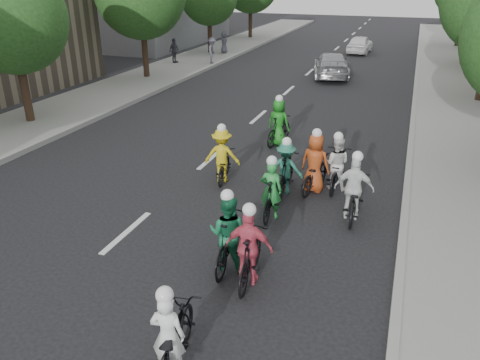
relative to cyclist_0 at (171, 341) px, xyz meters
The scene contains 22 objects.
ground 4.43m from the cyclist_0, 131.61° to the left, with size 120.00×120.00×0.00m, color black.
sidewalk_left 17.20m from the cyclist_0, 129.41° to the left, with size 4.00×80.00×0.15m, color gray.
curb_left 16.04m from the cyclist_0, 124.02° to the left, with size 0.18×80.00×0.18m, color #999993.
sidewalk_right 14.23m from the cyclist_0, 69.07° to the left, with size 4.00×80.00×0.15m, color gray.
curb_right 13.66m from the cyclist_0, 76.74° to the left, with size 0.18×80.00×0.18m, color #999993.
tree_l_2 14.88m from the cyclist_0, 140.13° to the left, with size 4.00×4.00×5.97m.
tree_r_2 28.70m from the cyclist_0, 78.09° to the left, with size 4.00×4.00×5.97m.
cyclist_0 is the anchor object (origin of this frame).
cyclist_1 2.87m from the cyclist_0, 93.84° to the left, with size 0.82×1.92×1.76m.
cyclist_2 7.09m from the cyclist_0, 105.70° to the left, with size 1.11×1.65×1.72m.
cyclist_3 2.55m from the cyclist_0, 81.55° to the left, with size 0.95×1.80×1.73m.
cyclist_4 7.12m from the cyclist_0, 84.41° to the left, with size 0.92×1.89×1.79m.
cyclist_5 5.25m from the cyclist_0, 89.92° to the left, with size 0.56×1.70×1.61m.
cyclist_6 7.54m from the cyclist_0, 80.75° to the left, with size 0.74×1.92×1.65m.
cyclist_7 6.67m from the cyclist_0, 90.10° to the left, with size 0.96×1.83×1.60m.
cyclist_8 6.14m from the cyclist_0, 71.98° to the left, with size 0.96×1.88×1.75m.
cyclist_9 10.41m from the cyclist_0, 96.86° to the left, with size 0.88×1.77×1.77m.
follow_car_lead 22.43m from the cyclist_0, 93.86° to the left, with size 1.88×4.62×1.34m, color #A3A4A8.
follow_car_trail 31.57m from the cyclist_0, 91.81° to the left, with size 1.50×3.72×1.27m, color white.
spectator_0 24.97m from the cyclist_0, 111.67° to the left, with size 1.04×0.60×1.60m, color #4E4D5A.
spectator_1 25.38m from the cyclist_0, 117.16° to the left, with size 0.89×0.37×1.52m, color #454751.
spectator_2 29.04m from the cyclist_0, 110.18° to the left, with size 0.73×0.47×1.49m, color #535361.
Camera 1 is at (5.70, -7.96, 5.57)m, focal length 35.00 mm.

